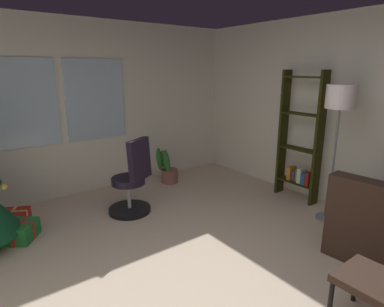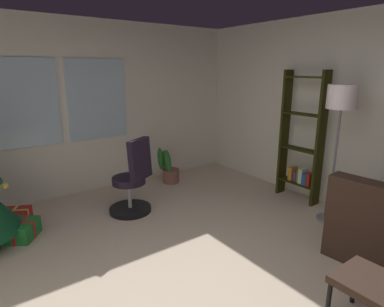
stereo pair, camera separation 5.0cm
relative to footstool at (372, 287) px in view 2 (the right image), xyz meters
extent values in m
cube|color=beige|center=(-0.63, 0.91, -0.41)|extent=(5.04, 6.16, 0.10)
cube|color=silver|center=(-0.63, 4.04, 0.94)|extent=(5.04, 0.10, 2.60)
cube|color=silver|center=(-1.51, 3.98, 1.07)|extent=(0.90, 0.03, 1.20)
cube|color=silver|center=(-0.50, 3.98, 1.07)|extent=(0.90, 0.03, 1.20)
cube|color=silver|center=(1.94, 0.91, 0.94)|extent=(0.10, 6.16, 2.60)
cube|color=#332219|center=(1.07, 0.74, 0.17)|extent=(0.88, 0.20, 0.20)
cube|color=#332219|center=(0.00, 0.00, 0.03)|extent=(0.44, 0.47, 0.06)
cylinder|color=black|center=(-0.19, 0.20, -0.18)|extent=(0.04, 0.04, 0.35)
cylinder|color=black|center=(0.19, 0.20, -0.18)|extent=(0.04, 0.04, 0.35)
sphere|color=gold|center=(-1.94, 3.03, 0.28)|extent=(0.07, 0.07, 0.07)
cube|color=red|center=(-1.87, 3.44, -0.27)|extent=(0.45, 0.43, 0.17)
cube|color=#EAD84C|center=(-1.87, 3.44, -0.27)|extent=(0.33, 0.19, 0.18)
cube|color=#EAD84C|center=(-1.87, 3.44, -0.27)|extent=(0.18, 0.30, 0.18)
cube|color=#1E722D|center=(-1.85, 2.97, -0.26)|extent=(0.45, 0.46, 0.20)
cube|color=red|center=(-1.85, 2.97, -0.26)|extent=(0.24, 0.32, 0.20)
cube|color=red|center=(-1.85, 2.97, -0.26)|extent=(0.26, 0.21, 0.20)
cylinder|color=black|center=(-0.54, 2.89, -0.33)|extent=(0.56, 0.56, 0.06)
cylinder|color=#B2B2B7|center=(-0.54, 2.89, -0.10)|extent=(0.05, 0.05, 0.39)
cylinder|color=black|center=(-0.54, 2.89, 0.09)|extent=(0.44, 0.44, 0.09)
cube|color=black|center=(-0.45, 2.72, 0.40)|extent=(0.40, 0.29, 0.53)
cube|color=black|center=(1.67, 1.55, 0.58)|extent=(0.18, 0.04, 1.87)
cube|color=black|center=(1.67, 2.15, 0.58)|extent=(0.18, 0.04, 1.87)
cube|color=black|center=(1.67, 1.85, -0.11)|extent=(0.18, 0.56, 0.02)
cube|color=black|center=(1.67, 1.85, 0.40)|extent=(0.18, 0.56, 0.02)
cube|color=black|center=(1.67, 1.85, 0.91)|extent=(0.18, 0.56, 0.02)
cube|color=black|center=(1.67, 1.85, 1.41)|extent=(0.18, 0.56, 0.02)
cube|color=maroon|center=(1.68, 1.64, 0.00)|extent=(0.16, 0.06, 0.19)
cube|color=#1B4E8D|center=(1.68, 1.70, -0.01)|extent=(0.17, 0.07, 0.17)
cube|color=beige|center=(1.68, 1.77, 0.01)|extent=(0.16, 0.06, 0.22)
cube|color=#297534|center=(1.70, 1.83, 0.00)|extent=(0.13, 0.04, 0.19)
cube|color=#6F2666|center=(1.70, 1.89, -0.02)|extent=(0.13, 0.04, 0.15)
cube|color=#B57522|center=(1.69, 1.95, 0.00)|extent=(0.15, 0.06, 0.20)
cylinder|color=slate|center=(1.41, 1.17, -0.34)|extent=(0.28, 0.28, 0.03)
cylinder|color=slate|center=(1.41, 1.17, 0.37)|extent=(0.03, 0.03, 1.40)
cylinder|color=white|center=(1.41, 1.17, 1.21)|extent=(0.34, 0.34, 0.28)
cylinder|color=brown|center=(0.53, 3.54, -0.24)|extent=(0.28, 0.28, 0.23)
ellipsoid|color=#276326|center=(0.41, 3.61, 0.05)|extent=(0.16, 0.20, 0.37)
ellipsoid|color=#276326|center=(0.40, 3.43, 0.07)|extent=(0.18, 0.19, 0.39)
ellipsoid|color=#276326|center=(0.37, 3.60, 0.07)|extent=(0.18, 0.14, 0.41)
ellipsoid|color=#276326|center=(0.46, 3.55, 0.01)|extent=(0.14, 0.16, 0.29)
camera|label=1|loc=(-2.24, -0.79, 1.52)|focal=29.68mm
camera|label=2|loc=(-2.20, -0.82, 1.52)|focal=29.68mm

